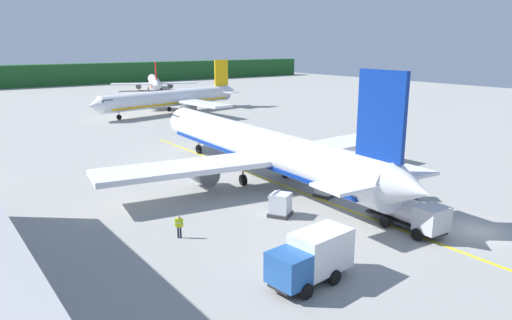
% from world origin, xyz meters
% --- Properties ---
extents(ground, '(240.00, 320.00, 0.20)m').
position_xyz_m(ground, '(0.00, 48.00, -0.10)').
color(ground, '#999993').
extents(distant_treeline, '(216.00, 6.00, 7.08)m').
position_xyz_m(distant_treeline, '(0.00, 151.64, 3.54)').
color(distant_treeline, '#1E5123').
rests_on(distant_treeline, ground).
extents(airliner_foreground, '(34.65, 41.72, 11.90)m').
position_xyz_m(airliner_foreground, '(-4.88, 20.93, 3.39)').
color(airliner_foreground, white).
rests_on(airliner_foreground, ground).
extents(airliner_mid_apron, '(35.75, 29.72, 10.26)m').
position_xyz_m(airliner_mid_apron, '(9.58, 70.66, 2.92)').
color(airliner_mid_apron, white).
rests_on(airliner_mid_apron, ground).
extents(airliner_far_taxiway, '(24.65, 29.35, 8.73)m').
position_xyz_m(airliner_far_taxiway, '(26.93, 118.10, 2.49)').
color(airliner_far_taxiway, white).
rests_on(airliner_far_taxiway, ground).
extents(service_truck_fuel, '(5.65, 2.82, 2.99)m').
position_xyz_m(service_truck_fuel, '(-15.37, 1.50, 1.62)').
color(service_truck_fuel, '#2659A5').
rests_on(service_truck_fuel, ground).
extents(service_truck_baggage, '(2.67, 6.68, 2.40)m').
position_xyz_m(service_truck_baggage, '(-3.91, 3.47, 1.40)').
color(service_truck_baggage, silver).
rests_on(service_truck_baggage, ground).
extents(cargo_container_near, '(2.34, 2.34, 2.10)m').
position_xyz_m(cargo_container_near, '(2.07, 7.99, 0.99)').
color(cargo_container_near, '#333338').
rests_on(cargo_container_near, ground).
extents(cargo_container_mid, '(2.35, 2.35, 2.03)m').
position_xyz_m(cargo_container_mid, '(-9.92, 11.27, 0.96)').
color(cargo_container_mid, '#333338').
rests_on(cargo_container_mid, ground).
extents(cargo_container_far, '(2.07, 2.07, 2.04)m').
position_xyz_m(cargo_container_far, '(-3.39, 12.84, 0.97)').
color(cargo_container_far, '#333338').
rests_on(cargo_container_far, ground).
extents(crew_marshaller, '(0.32, 0.62, 1.61)m').
position_xyz_m(crew_marshaller, '(-13.47, 28.69, 0.94)').
color(crew_marshaller, '#191E33').
rests_on(crew_marshaller, ground).
extents(crew_loader_left, '(0.51, 0.46, 1.70)m').
position_xyz_m(crew_loader_left, '(-18.68, 11.97, 1.01)').
color(crew_loader_left, '#191E33').
rests_on(crew_loader_left, ground).
extents(apron_guide_line, '(0.30, 60.00, 0.01)m').
position_xyz_m(apron_guide_line, '(-4.36, 16.50, 0.01)').
color(apron_guide_line, yellow).
rests_on(apron_guide_line, ground).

